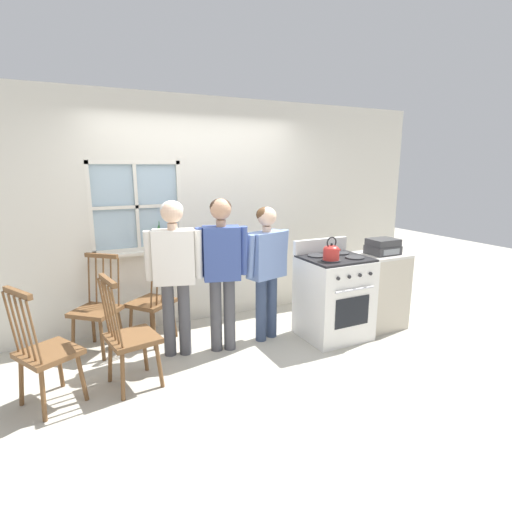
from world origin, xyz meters
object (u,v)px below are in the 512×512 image
at_px(stove, 334,296).
at_px(side_counter, 378,290).
at_px(chair_center_cluster, 46,353).
at_px(kettle, 331,252).
at_px(person_teen_center, 222,260).
at_px(stereo, 383,247).
at_px(person_adult_right, 267,260).
at_px(person_elderly_left, 174,263).
at_px(potted_plant, 159,240).
at_px(chair_by_window, 97,310).
at_px(chair_near_wall, 130,338).
at_px(chair_near_stove, 153,302).

relative_size(stove, side_counter, 1.20).
relative_size(chair_center_cluster, kettle, 4.11).
xyz_separation_m(person_teen_center, stereo, (1.92, -0.24, 0.02)).
distance_m(chair_center_cluster, person_adult_right, 2.25).
xyz_separation_m(person_elderly_left, stove, (1.72, -0.33, -0.50)).
bearing_deg(potted_plant, stove, -33.28).
xyz_separation_m(potted_plant, side_counter, (2.34, -1.10, -0.62)).
relative_size(potted_plant, side_counter, 0.40).
distance_m(chair_center_cluster, person_elderly_left, 1.35).
relative_size(chair_by_window, person_adult_right, 0.68).
bearing_deg(person_elderly_left, stove, 6.15).
relative_size(chair_near_wall, stereo, 2.98).
height_order(person_elderly_left, kettle, person_elderly_left).
distance_m(person_adult_right, kettle, 0.70).
height_order(person_teen_center, side_counter, person_teen_center).
bearing_deg(chair_by_window, potted_plant, 63.96).
distance_m(chair_by_window, person_elderly_left, 1.00).
xyz_separation_m(person_elderly_left, kettle, (1.56, -0.46, 0.05)).
xyz_separation_m(person_teen_center, side_counter, (1.92, -0.22, -0.52)).
bearing_deg(kettle, potted_plant, 140.96).
distance_m(chair_by_window, chair_near_wall, 0.90).
distance_m(chair_near_wall, chair_center_cluster, 0.65).
relative_size(chair_near_stove, kettle, 4.11).
bearing_deg(chair_near_wall, stereo, -98.72).
xyz_separation_m(chair_by_window, side_counter, (3.09, -0.78, 0.00)).
xyz_separation_m(chair_center_cluster, stove, (2.89, 0.09, 0.02)).
distance_m(person_elderly_left, kettle, 1.62).
height_order(person_elderly_left, stereo, person_elderly_left).
bearing_deg(kettle, person_teen_center, 162.11).
xyz_separation_m(chair_by_window, chair_center_cluster, (-0.46, -0.88, 0.00)).
bearing_deg(chair_near_wall, person_teen_center, -82.47).
distance_m(chair_near_stove, person_teen_center, 0.96).
xyz_separation_m(person_elderly_left, person_teen_center, (0.46, -0.10, -0.00)).
bearing_deg(person_adult_right, person_teen_center, 169.84).
bearing_deg(person_elderly_left, stereo, 8.62).
distance_m(chair_near_stove, person_adult_right, 1.33).
xyz_separation_m(chair_near_wall, chair_near_stove, (0.38, 0.85, 0.00)).
bearing_deg(chair_near_stove, chair_by_window, -40.83).
relative_size(person_teen_center, stove, 1.47).
bearing_deg(chair_center_cluster, person_teen_center, -107.65).
height_order(chair_by_window, side_counter, chair_by_window).
xyz_separation_m(chair_near_wall, person_elderly_left, (0.52, 0.42, 0.52)).
height_order(person_teen_center, person_adult_right, person_teen_center).
height_order(chair_by_window, person_teen_center, person_teen_center).
xyz_separation_m(chair_by_window, person_adult_right, (1.72, -0.51, 0.45)).
distance_m(chair_near_wall, stereo, 2.95).
xyz_separation_m(chair_by_window, kettle, (2.27, -0.92, 0.57)).
xyz_separation_m(chair_near_stove, person_elderly_left, (0.14, -0.44, 0.52)).
bearing_deg(chair_by_window, person_teen_center, 15.56).
height_order(kettle, potted_plant, potted_plant).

